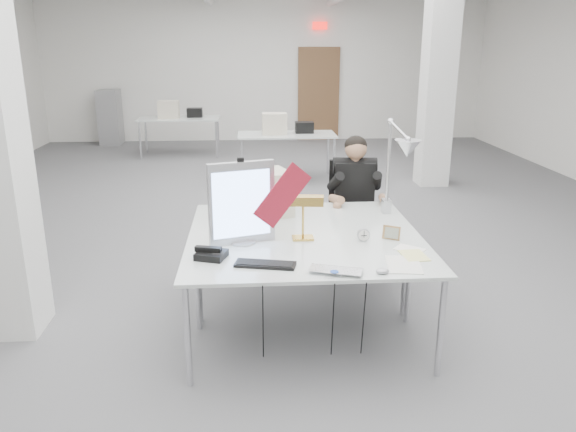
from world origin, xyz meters
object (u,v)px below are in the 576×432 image
monitor (242,203)px  laptop (334,274)px  bankers_lamp (303,219)px  architect_lamp (396,173)px  beige_monitor (265,193)px  desk_main (310,257)px  office_chair (352,216)px  seated_person (355,181)px  desk_phone (211,255)px

monitor → laptop: bearing=-65.9°
bankers_lamp → architect_lamp: (0.80, 0.40, 0.26)m
beige_monitor → architect_lamp: bearing=-33.4°
desk_main → bankers_lamp: (-0.02, 0.34, 0.17)m
bankers_lamp → beige_monitor: size_ratio=0.78×
office_chair → monitor: monitor is taller
desk_main → laptop: laptop is taller
office_chair → seated_person: (0.00, -0.05, 0.37)m
seated_person → desk_phone: bearing=-123.6°
monitor → bankers_lamp: (0.46, 0.05, -0.15)m
office_chair → architect_lamp: (0.17, -0.88, 0.64)m
bankers_lamp → architect_lamp: architect_lamp is taller
monitor → laptop: size_ratio=1.79×
seated_person → desk_phone: 2.05m
office_chair → architect_lamp: 1.11m
bankers_lamp → desk_phone: bankers_lamp is taller
desk_main → monitor: (-0.48, 0.30, 0.32)m
desk_phone → seated_person: bearing=69.5°
seated_person → architect_lamp: bearing=-72.5°
laptop → architect_lamp: architect_lamp is taller
monitor → bankers_lamp: bearing=-11.5°
beige_monitor → desk_phone: bearing=-130.8°
office_chair → bankers_lamp: (-0.62, -1.28, 0.39)m
desk_main → seated_person: (0.60, 1.57, 0.16)m
seated_person → laptop: (-0.49, -1.95, -0.13)m
desk_main → desk_phone: desk_phone is taller
laptop → monitor: bearing=149.6°
seated_person → laptop: 2.01m
monitor → architect_lamp: 1.33m
desk_main → beige_monitor: beige_monitor is taller
laptop → desk_main: bearing=125.1°
desk_phone → architect_lamp: 1.69m
laptop → desk_phone: (-0.81, 0.37, 0.01)m
bankers_lamp → beige_monitor: beige_monitor is taller
desk_main → laptop: 0.39m
desk_main → desk_phone: bearing=-179.5°
desk_main → office_chair: office_chair is taller
desk_main → desk_phone: (-0.69, -0.01, 0.04)m
desk_phone → beige_monitor: 1.11m
seated_person → bankers_lamp: 1.38m
desk_main → architect_lamp: bearing=43.7°
desk_phone → architect_lamp: size_ratio=0.24×
architect_lamp → bankers_lamp: bearing=-159.4°
beige_monitor → monitor: bearing=-124.1°
seated_person → bankers_lamp: (-0.62, -1.23, 0.01)m
office_chair → desk_phone: size_ratio=5.40×
beige_monitor → desk_main: bearing=-93.2°
laptop → desk_phone: size_ratio=1.77×
desk_main → bankers_lamp: 0.38m
bankers_lamp → office_chair: bearing=70.6°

